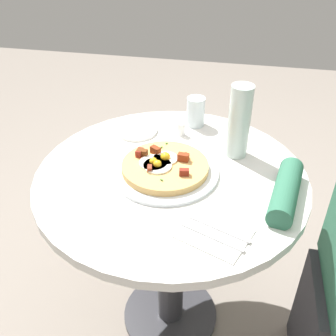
{
  "coord_description": "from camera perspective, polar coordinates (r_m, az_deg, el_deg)",
  "views": [
    {
      "loc": [
        -0.99,
        -0.18,
        1.47
      ],
      "look_at": [
        -0.0,
        0.01,
        0.76
      ],
      "focal_mm": 42.51,
      "sensor_mm": 36.0,
      "label": 1
    }
  ],
  "objects": [
    {
      "name": "ground_plane",
      "position": [
        1.78,
        0.33,
        -20.35
      ],
      "size": [
        6.0,
        6.0,
        0.0
      ],
      "primitive_type": "plane",
      "color": "gray"
    },
    {
      "name": "dining_table",
      "position": [
        1.35,
        0.4,
        -6.77
      ],
      "size": [
        0.85,
        0.85,
        0.74
      ],
      "color": "silver",
      "rests_on": "ground_plane"
    },
    {
      "name": "pizza_plate",
      "position": [
        1.24,
        -0.44,
        -0.51
      ],
      "size": [
        0.34,
        0.34,
        0.01
      ],
      "primitive_type": "cylinder",
      "color": "white",
      "rests_on": "dining_table"
    },
    {
      "name": "breakfast_pizza",
      "position": [
        1.23,
        -0.55,
        0.27
      ],
      "size": [
        0.27,
        0.27,
        0.05
      ],
      "color": "tan",
      "rests_on": "pizza_plate"
    },
    {
      "name": "bread_plate",
      "position": [
        1.46,
        -4.51,
        5.39
      ],
      "size": [
        0.15,
        0.15,
        0.01
      ],
      "primitive_type": "cylinder",
      "color": "white",
      "rests_on": "dining_table"
    },
    {
      "name": "napkin",
      "position": [
        1.05,
        6.74,
        -9.31
      ],
      "size": [
        0.19,
        0.21,
        0.0
      ],
      "primitive_type": "cube",
      "rotation": [
        0.0,
        0.0,
        1.19
      ],
      "color": "white",
      "rests_on": "dining_table"
    },
    {
      "name": "fork",
      "position": [
        1.05,
        7.21,
        -8.55
      ],
      "size": [
        0.08,
        0.17,
        0.0
      ],
      "primitive_type": "cube",
      "rotation": [
        0.0,
        0.0,
        1.19
      ],
      "color": "silver",
      "rests_on": "napkin"
    },
    {
      "name": "knife",
      "position": [
        1.03,
        6.29,
        -9.72
      ],
      "size": [
        0.08,
        0.17,
        0.0
      ],
      "primitive_type": "cube",
      "rotation": [
        0.0,
        0.0,
        1.19
      ],
      "color": "silver",
      "rests_on": "napkin"
    },
    {
      "name": "water_glass",
      "position": [
        1.49,
        3.99,
        8.06
      ],
      "size": [
        0.07,
        0.07,
        0.11
      ],
      "primitive_type": "cylinder",
      "color": "silver",
      "rests_on": "dining_table"
    },
    {
      "name": "water_bottle",
      "position": [
        1.29,
        10.16,
        6.56
      ],
      "size": [
        0.07,
        0.07,
        0.25
      ],
      "primitive_type": "cylinder",
      "color": "silver",
      "rests_on": "dining_table"
    },
    {
      "name": "salt_shaker",
      "position": [
        1.43,
        1.92,
        5.59
      ],
      "size": [
        0.03,
        0.03,
        0.05
      ],
      "primitive_type": "cylinder",
      "color": "white",
      "rests_on": "dining_table"
    }
  ]
}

